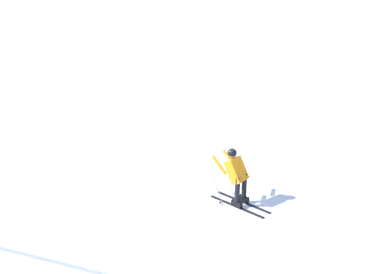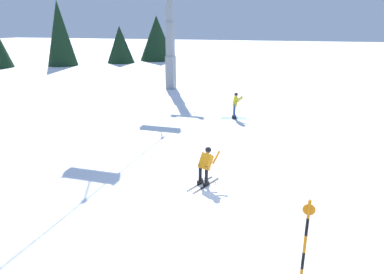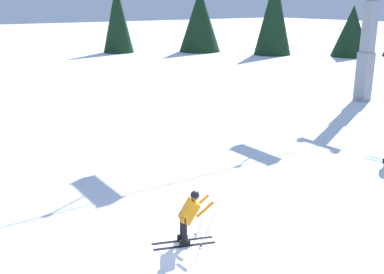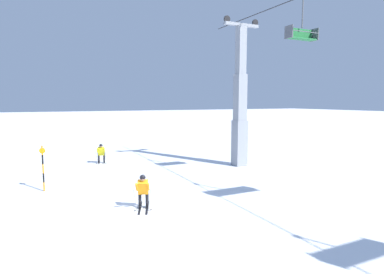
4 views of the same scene
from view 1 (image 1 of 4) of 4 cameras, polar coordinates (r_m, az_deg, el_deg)
The scene contains 2 objects.
ground_plane at distance 13.24m, azimuth 2.80°, elevation -7.20°, with size 260.00×260.00×0.00m, color white.
skier_carving_main at distance 12.76m, azimuth 5.02°, elevation -4.10°, with size 1.73×1.08×1.62m.
Camera 1 is at (-3.37, 10.96, 6.62)m, focal length 46.89 mm.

